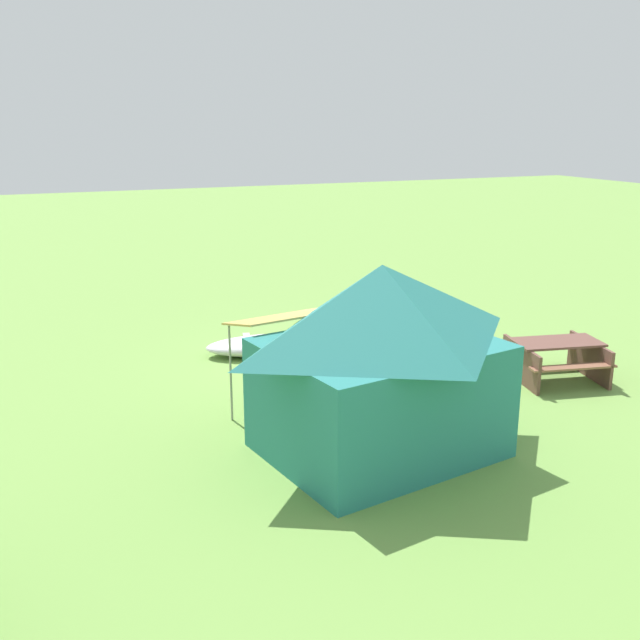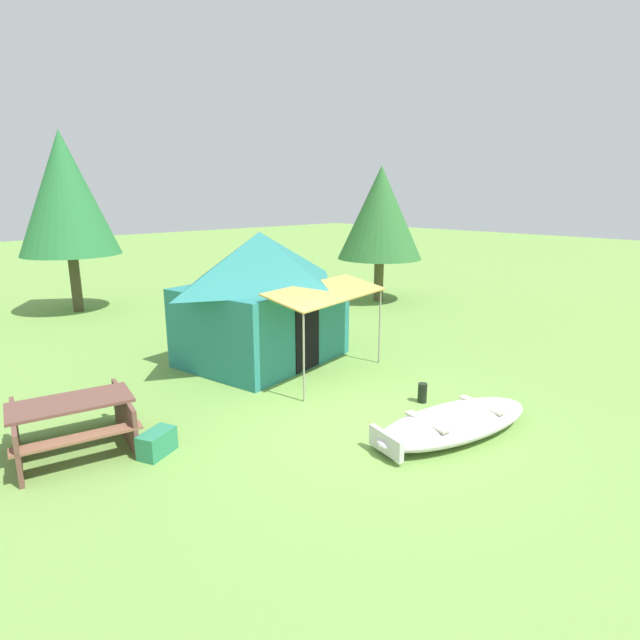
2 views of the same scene
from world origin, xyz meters
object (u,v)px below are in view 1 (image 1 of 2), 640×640
(cooler_box, at_px, (490,361))
(canvas_cabin_tent, at_px, (380,357))
(beached_rowboat, at_px, (276,344))
(picnic_table, at_px, (556,356))
(fuel_can, at_px, (260,365))

(cooler_box, bearing_deg, canvas_cabin_tent, 32.52)
(beached_rowboat, bearing_deg, picnic_table, 141.13)
(beached_rowboat, xyz_separation_m, fuel_can, (0.70, 1.07, -0.03))
(canvas_cabin_tent, distance_m, cooler_box, 4.58)
(canvas_cabin_tent, xyz_separation_m, fuel_can, (0.56, -3.86, -1.28))
(beached_rowboat, distance_m, fuel_can, 1.28)
(beached_rowboat, relative_size, canvas_cabin_tent, 0.74)
(canvas_cabin_tent, height_order, fuel_can, canvas_cabin_tent)
(beached_rowboat, distance_m, picnic_table, 5.60)
(fuel_can, bearing_deg, beached_rowboat, -123.25)
(beached_rowboat, xyz_separation_m, canvas_cabin_tent, (0.15, 4.93, 1.25))
(canvas_cabin_tent, bearing_deg, cooler_box, -147.48)
(canvas_cabin_tent, xyz_separation_m, picnic_table, (-4.50, -1.43, -0.99))
(beached_rowboat, distance_m, canvas_cabin_tent, 5.09)
(beached_rowboat, relative_size, cooler_box, 5.63)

